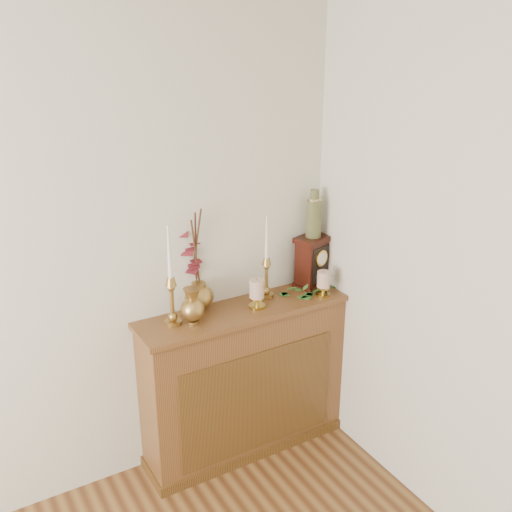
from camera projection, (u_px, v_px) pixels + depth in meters
console_shelf at (245, 384)px, 3.50m from camera, size 1.24×0.34×0.93m
candlestick_left at (171, 293)px, 3.08m from camera, size 0.09×0.09×0.55m
candlestick_center at (266, 271)px, 3.40m from camera, size 0.08×0.08×0.49m
bud_vase at (192, 307)px, 3.11m from camera, size 0.13×0.13×0.20m
ginger_jar at (192, 263)px, 3.24m from camera, size 0.24×0.26×0.59m
pillar_candle_left at (257, 292)px, 3.29m from camera, size 0.09×0.09×0.18m
pillar_candle_right at (323, 282)px, 3.44m from camera, size 0.08×0.08×0.16m
ivy_garland at (313, 291)px, 3.50m from camera, size 0.43×0.18×0.08m
mantel_clock at (313, 262)px, 3.56m from camera, size 0.24×0.20×0.31m
ceramic_vase at (314, 216)px, 3.46m from camera, size 0.09×0.09×0.28m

